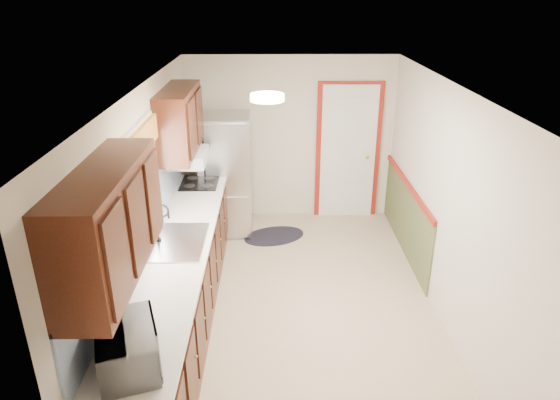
{
  "coord_description": "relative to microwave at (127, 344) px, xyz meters",
  "views": [
    {
      "loc": [
        -0.25,
        -4.55,
        3.24
      ],
      "look_at": [
        -0.18,
        0.35,
        1.15
      ],
      "focal_mm": 32.0,
      "sensor_mm": 36.0,
      "label": 1
    }
  ],
  "objects": [
    {
      "name": "room_shell",
      "position": [
        1.2,
        1.95,
        0.07
      ],
      "size": [
        3.2,
        5.2,
        2.52
      ],
      "color": "tan",
      "rests_on": "ground"
    },
    {
      "name": "kitchen_run",
      "position": [
        -0.04,
        1.66,
        -0.32
      ],
      "size": [
        0.63,
        4.0,
        2.2
      ],
      "color": "#39170D",
      "rests_on": "ground"
    },
    {
      "name": "back_wall_trim",
      "position": [
        2.19,
        4.16,
        -0.24
      ],
      "size": [
        1.12,
        2.3,
        2.08
      ],
      "color": "maroon",
      "rests_on": "ground"
    },
    {
      "name": "ceiling_fixture",
      "position": [
        0.9,
        1.75,
        1.23
      ],
      "size": [
        0.3,
        0.3,
        0.06
      ],
      "primitive_type": "cylinder",
      "color": "#FFD88C",
      "rests_on": "room_shell"
    },
    {
      "name": "microwave",
      "position": [
        0.0,
        0.0,
        0.0
      ],
      "size": [
        0.47,
        0.62,
        0.38
      ],
      "primitive_type": "imported",
      "rotation": [
        0.0,
        0.0,
        1.91
      ],
      "color": "white",
      "rests_on": "kitchen_run"
    },
    {
      "name": "refrigerator",
      "position": [
        0.28,
        3.93,
        -0.28
      ],
      "size": [
        0.72,
        0.72,
        1.69
      ],
      "rotation": [
        0.0,
        0.0,
        0.03
      ],
      "color": "#B7B7BC",
      "rests_on": "ground"
    },
    {
      "name": "rug",
      "position": [
        0.96,
        3.68,
        -1.12
      ],
      "size": [
        1.01,
        0.83,
        0.01
      ],
      "primitive_type": "ellipsoid",
      "rotation": [
        0.0,
        0.0,
        0.36
      ],
      "color": "black",
      "rests_on": "ground"
    },
    {
      "name": "cooktop",
      "position": [
        0.01,
        3.35,
        -0.18
      ],
      "size": [
        0.46,
        0.56,
        0.02
      ],
      "primitive_type": "cube",
      "color": "black",
      "rests_on": "kitchen_run"
    }
  ]
}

